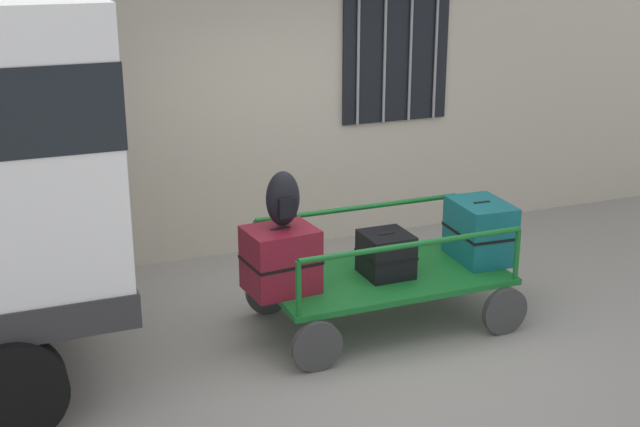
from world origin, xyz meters
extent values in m
plane|color=gray|center=(0.00, 0.00, 0.00)|extent=(40.00, 40.00, 0.00)
cube|color=#BCB29E|center=(0.00, 2.46, 2.50)|extent=(12.00, 0.30, 5.00)
cube|color=black|center=(1.39, 2.29, 2.00)|extent=(1.20, 0.04, 1.50)
cylinder|color=gray|center=(0.94, 2.25, 2.00)|extent=(0.03, 0.03, 1.50)
cylinder|color=gray|center=(1.24, 2.25, 2.00)|extent=(0.03, 0.03, 1.50)
cylinder|color=gray|center=(1.54, 2.25, 2.00)|extent=(0.03, 0.03, 1.50)
cylinder|color=gray|center=(1.84, 2.25, 2.00)|extent=(0.03, 0.03, 1.50)
cylinder|color=black|center=(-2.73, -0.45, 0.35)|extent=(0.70, 0.22, 0.70)
cube|color=#146023|center=(0.26, 0.21, 0.43)|extent=(1.99, 1.08, 0.05)
cylinder|color=#383838|center=(1.10, -0.35, 0.20)|extent=(0.40, 0.06, 0.40)
cylinder|color=#383838|center=(1.10, 0.77, 0.20)|extent=(0.40, 0.06, 0.40)
cylinder|color=#383838|center=(-0.57, -0.35, 0.20)|extent=(0.40, 0.06, 0.40)
cylinder|color=#383838|center=(-0.57, 0.77, 0.20)|extent=(0.40, 0.06, 0.40)
cylinder|color=#146023|center=(1.22, -0.29, 0.67)|extent=(0.04, 0.04, 0.43)
cylinder|color=#146023|center=(1.22, 0.71, 0.67)|extent=(0.04, 0.04, 0.43)
cylinder|color=#146023|center=(-0.69, -0.29, 0.67)|extent=(0.04, 0.04, 0.43)
cylinder|color=#146023|center=(-0.69, 0.71, 0.67)|extent=(0.04, 0.04, 0.43)
cylinder|color=#146023|center=(0.26, -0.29, 0.88)|extent=(1.91, 0.04, 0.04)
cylinder|color=#146023|center=(0.26, 0.71, 0.88)|extent=(1.91, 0.04, 0.04)
cube|color=maroon|center=(-0.65, 0.21, 0.71)|extent=(0.57, 0.49, 0.52)
cube|color=black|center=(-0.65, 0.21, 0.71)|extent=(0.58, 0.50, 0.02)
cube|color=black|center=(-0.65, 0.21, 0.97)|extent=(0.16, 0.04, 0.02)
cube|color=black|center=(0.26, 0.19, 0.63)|extent=(0.38, 0.40, 0.36)
cube|color=black|center=(0.26, 0.19, 0.63)|extent=(0.39, 0.41, 0.02)
cube|color=black|center=(0.26, 0.19, 0.81)|extent=(0.13, 0.03, 0.02)
cube|color=#0F5960|center=(1.18, 0.21, 0.71)|extent=(0.46, 0.61, 0.51)
cube|color=black|center=(1.18, 0.21, 0.71)|extent=(0.47, 0.62, 0.02)
cube|color=black|center=(1.18, 0.21, 0.96)|extent=(0.15, 0.04, 0.02)
ellipsoid|color=black|center=(-0.61, 0.25, 1.20)|extent=(0.27, 0.19, 0.44)
cube|color=black|center=(-0.61, 0.16, 1.15)|extent=(0.14, 0.06, 0.15)
camera|label=1|loc=(-2.75, -5.76, 3.17)|focal=48.34mm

